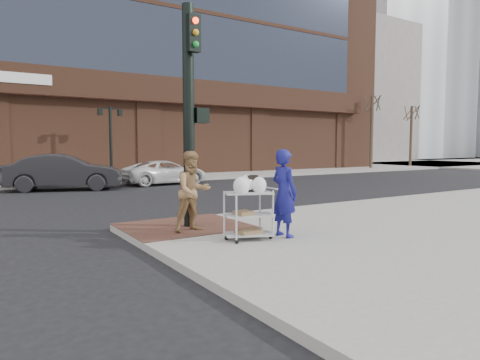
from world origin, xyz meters
TOP-DOWN VIEW (x-y plane):
  - ground at (0.00, 0.00)m, footprint 220.00×220.00m
  - sidewalk_far at (12.50, 32.00)m, footprint 65.00×36.00m
  - brick_curb_ramp at (-0.60, 0.90)m, footprint 2.80×2.40m
  - bank_building at (5.00, 31.00)m, footprint 42.00×26.00m
  - filler_block at (40.00, 38.00)m, footprint 14.00×20.00m
  - bare_tree_a at (24.00, 16.50)m, footprint 1.80×1.80m
  - bare_tree_b at (30.00, 17.00)m, footprint 1.80×1.80m
  - lamp_post at (2.00, 16.00)m, footprint 1.32×0.22m
  - traffic_signal_pole at (-0.48, 0.77)m, footprint 0.61×0.51m
  - woman_blue at (0.65, -1.24)m, footprint 0.48×0.69m
  - pedestrian_tan at (-0.69, 0.24)m, footprint 0.90×0.73m
  - sedan_dark at (-1.12, 12.41)m, footprint 5.28×3.17m
  - minivan_white at (3.93, 12.86)m, footprint 4.58×2.33m
  - utility_cart at (-0.12, -1.09)m, footprint 1.05×0.83m
  - fire_hydrant at (2.17, 0.54)m, footprint 0.36×0.25m

SIDE VIEW (x-z plane):
  - ground at x=0.00m, z-range 0.00..0.00m
  - sidewalk_far at x=12.50m, z-range 0.00..0.15m
  - brick_curb_ramp at x=-0.60m, z-range 0.15..0.16m
  - fire_hydrant at x=2.17m, z-range 0.16..0.92m
  - minivan_white at x=3.93m, z-range 0.00..1.24m
  - utility_cart at x=-0.12m, z-range 0.09..1.37m
  - sedan_dark at x=-1.12m, z-range 0.00..1.64m
  - pedestrian_tan at x=-0.69m, z-range 0.15..1.90m
  - woman_blue at x=0.65m, z-range 0.15..1.94m
  - lamp_post at x=2.00m, z-range 0.62..4.62m
  - traffic_signal_pole at x=-0.48m, z-range 0.33..5.33m
  - bare_tree_b at x=30.00m, z-range 2.44..9.14m
  - bare_tree_a at x=24.00m, z-range 2.67..9.87m
  - filler_block at x=40.00m, z-range 0.00..18.00m
  - bank_building at x=5.00m, z-range 0.15..28.15m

